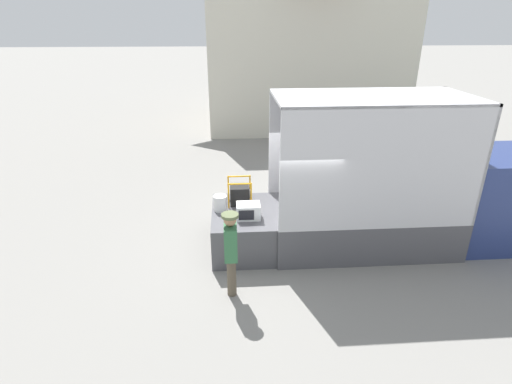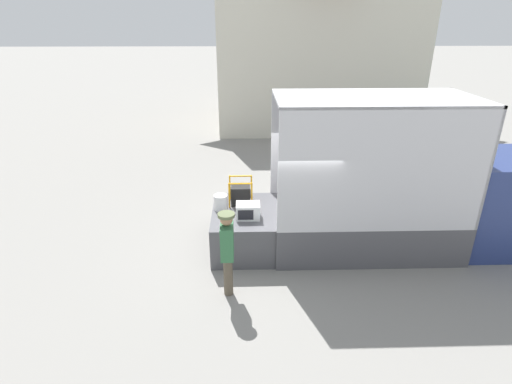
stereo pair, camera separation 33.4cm
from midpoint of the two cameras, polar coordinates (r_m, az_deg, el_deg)
name	(u,v)px [view 1 (the left image)]	position (r m, az deg, el deg)	size (l,w,h in m)	color
ground_plane	(272,245)	(9.69, 1.32, -7.56)	(160.00, 160.00, 0.00)	gray
box_truck	(420,204)	(10.15, 21.46, -1.55)	(6.16, 2.14, 3.53)	navy
tailgate_deck	(243,229)	(9.43, -2.93, -5.27)	(1.41, 2.03, 0.94)	#4C4C51
microwave	(248,211)	(8.82, -2.20, -2.74)	(0.52, 0.41, 0.33)	white
portable_generator	(240,194)	(9.49, -3.27, -0.35)	(0.56, 0.52, 0.62)	black
orange_bucket	(220,203)	(9.21, -6.17, -1.59)	(0.32, 0.32, 0.36)	silver
worker_person	(231,246)	(7.54, -4.90, -7.77)	(0.32, 0.44, 1.76)	brown
house_backdrop	(303,30)	(21.37, 6.23, 22.05)	(9.70, 7.04, 8.91)	beige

